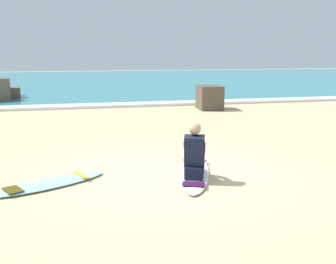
{
  "coord_description": "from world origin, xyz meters",
  "views": [
    {
      "loc": [
        -1.63,
        -6.79,
        2.18
      ],
      "look_at": [
        0.21,
        1.06,
        0.55
      ],
      "focal_mm": 42.79,
      "sensor_mm": 36.0,
      "label": 1
    }
  ],
  "objects": [
    {
      "name": "sea",
      "position": [
        0.0,
        22.97,
        0.05
      ],
      "size": [
        80.0,
        28.0,
        0.1
      ],
      "primitive_type": "cube",
      "color": "teal",
      "rests_on": "ground"
    },
    {
      "name": "breaking_foam",
      "position": [
        0.0,
        9.27,
        0.06
      ],
      "size": [
        80.0,
        0.9,
        0.11
      ],
      "primitive_type": "cube",
      "color": "white",
      "rests_on": "ground"
    },
    {
      "name": "surfer_seated",
      "position": [
        0.32,
        -0.47,
        0.44
      ],
      "size": [
        0.54,
        0.77,
        0.95
      ],
      "color": "black",
      "rests_on": "surfboard_main"
    },
    {
      "name": "ground_plane",
      "position": [
        0.0,
        0.0,
        0.0
      ],
      "size": [
        80.0,
        80.0,
        0.0
      ],
      "primitive_type": "plane",
      "color": "#CCB584"
    },
    {
      "name": "shoreline_rock",
      "position": [
        3.39,
        7.66,
        0.45
      ],
      "size": [
        0.91,
        1.07,
        0.9
      ],
      "primitive_type": "cube",
      "rotation": [
        0.0,
        0.0,
        1.52
      ],
      "color": "brown",
      "rests_on": "ground"
    },
    {
      "name": "surfboard_spare_near",
      "position": [
        -2.08,
        -0.2,
        0.04
      ],
      "size": [
        1.98,
        1.37,
        0.08
      ],
      "color": "#9ED1E5",
      "rests_on": "ground"
    },
    {
      "name": "surfboard_main",
      "position": [
        0.42,
        -0.14,
        0.04
      ],
      "size": [
        1.24,
        2.44,
        0.08
      ],
      "color": "white",
      "rests_on": "ground"
    }
  ]
}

